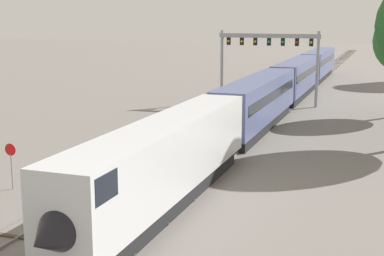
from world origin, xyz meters
The scene contains 6 objects.
ground_plane centered at (0.00, 0.00, 0.00)m, with size 400.00×400.00×0.00m, color slate.
track_main centered at (2.00, 60.00, 0.07)m, with size 2.60×200.00×0.16m.
track_near centered at (-3.50, 40.00, 0.07)m, with size 2.60×160.00×0.16m.
passenger_train centered at (2.00, 39.53, 2.60)m, with size 3.04×91.64×4.80m.
signal_gantry centered at (-0.25, 42.66, 6.48)m, with size 12.10×0.49×8.78m.
stop_sign centered at (-8.00, 4.40, 1.87)m, with size 0.76×0.08×2.88m.
Camera 1 is at (13.39, -22.94, 10.44)m, focal length 52.26 mm.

